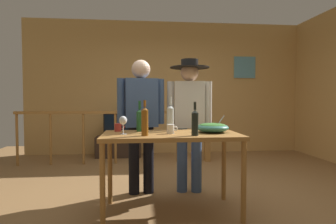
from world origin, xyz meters
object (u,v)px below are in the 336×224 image
object	(u,v)px
framed_picture	(245,67)
flat_screen_tv	(118,123)
wine_bottle_green	(140,119)
person_standing_left	(141,115)
mug_red	(118,127)
tv_console	(119,146)
salad_bowl	(212,127)
stair_railing	(143,128)
wine_bottle_clear	(170,118)
wine_glass	(123,121)
mug_white	(171,129)
wine_bottle_amber	(145,121)
person_standing_right	(189,113)
serving_table	(171,142)
wine_bottle_dark	(195,122)

from	to	relation	value
framed_picture	flat_screen_tv	world-z (taller)	framed_picture
wine_bottle_green	person_standing_left	world-z (taller)	person_standing_left
mug_red	tv_console	bearing A→B (deg)	94.28
framed_picture	salad_bowl	distance (m)	3.65
stair_railing	flat_screen_tv	world-z (taller)	stair_railing
salad_bowl	wine_bottle_clear	xyz separation A→B (m)	(-0.43, 0.13, 0.09)
wine_glass	mug_white	distance (m)	0.48
wine_bottle_amber	person_standing_right	size ratio (longest dim) A/B	0.20
serving_table	salad_bowl	world-z (taller)	salad_bowl
flat_screen_tv	wine_bottle_green	distance (m)	2.71
flat_screen_tv	wine_bottle_dark	world-z (taller)	wine_bottle_dark
stair_railing	flat_screen_tv	bearing A→B (deg)	129.52
wine_bottle_green	person_standing_left	size ratio (longest dim) A/B	0.20
wine_glass	tv_console	bearing A→B (deg)	95.22
wine_glass	mug_red	bearing A→B (deg)	104.52
serving_table	flat_screen_tv	bearing A→B (deg)	104.59
flat_screen_tv	person_standing_right	xyz separation A→B (m)	(1.04, -2.24, 0.30)
serving_table	mug_red	size ratio (longest dim) A/B	12.54
tv_console	wine_bottle_amber	bearing A→B (deg)	-81.11
wine_bottle_clear	mug_white	world-z (taller)	wine_bottle_clear
stair_railing	tv_console	world-z (taller)	stair_railing
flat_screen_tv	person_standing_right	size ratio (longest dim) A/B	0.35
serving_table	wine_bottle_amber	size ratio (longest dim) A/B	4.08
mug_red	salad_bowl	bearing A→B (deg)	-10.94
framed_picture	person_standing_left	bearing A→B (deg)	-131.81
framed_picture	wine_bottle_dark	bearing A→B (deg)	-117.85
stair_railing	tv_console	distance (m)	0.89
tv_console	wine_bottle_dark	world-z (taller)	wine_bottle_dark
mug_white	person_standing_right	bearing A→B (deg)	64.74
wine_bottle_amber	wine_bottle_dark	xyz separation A→B (m)	(0.47, -0.04, -0.01)
person_standing_right	wine_bottle_dark	bearing A→B (deg)	91.93
tv_console	mug_white	bearing A→B (deg)	-75.78
person_standing_right	mug_red	bearing A→B (deg)	33.55
flat_screen_tv	mug_white	bearing A→B (deg)	-75.63
stair_railing	salad_bowl	distance (m)	2.36
mug_white	person_standing_right	distance (m)	0.73
framed_picture	wine_bottle_green	distance (m)	3.88
wine_glass	person_standing_right	world-z (taller)	person_standing_right
salad_bowl	mug_white	xyz separation A→B (m)	(-0.44, -0.06, -0.01)
framed_picture	wine_glass	distance (m)	4.16
wine_glass	wine_bottle_amber	world-z (taller)	wine_bottle_amber
salad_bowl	mug_red	distance (m)	1.00
serving_table	wine_bottle_dark	world-z (taller)	wine_bottle_dark
wine_bottle_amber	wine_bottle_dark	world-z (taller)	wine_bottle_amber
framed_picture	mug_red	size ratio (longest dim) A/B	4.38
flat_screen_tv	wine_bottle_clear	distance (m)	2.81
mug_red	person_standing_left	xyz separation A→B (m)	(0.25, 0.39, 0.11)
tv_console	wine_glass	bearing A→B (deg)	-84.78
salad_bowl	person_standing_right	distance (m)	0.61
person_standing_left	salad_bowl	bearing A→B (deg)	133.02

